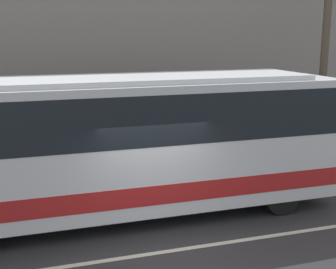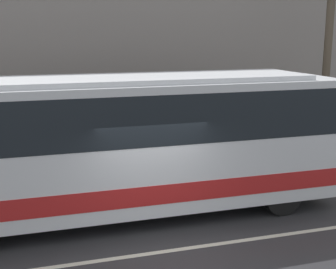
# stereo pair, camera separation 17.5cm
# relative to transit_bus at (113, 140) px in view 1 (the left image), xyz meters

# --- Properties ---
(ground_plane) EXTENTS (60.00, 60.00, 0.00)m
(ground_plane) POSITION_rel_transit_bus_xyz_m (0.65, -2.17, -1.94)
(ground_plane) COLOR #2D2D30
(sidewalk) EXTENTS (60.00, 3.15, 0.16)m
(sidewalk) POSITION_rel_transit_bus_xyz_m (0.65, 3.40, -1.85)
(sidewalk) COLOR #A09E99
(sidewalk) RESTS_ON ground_plane
(building_facade) EXTENTS (60.00, 0.35, 9.65)m
(building_facade) POSITION_rel_transit_bus_xyz_m (0.65, 5.12, 2.72)
(building_facade) COLOR gray
(building_facade) RESTS_ON ground_plane
(lane_stripe) EXTENTS (54.00, 0.14, 0.01)m
(lane_stripe) POSITION_rel_transit_bus_xyz_m (0.65, -2.17, -1.93)
(lane_stripe) COLOR beige
(lane_stripe) RESTS_ON ground_plane
(transit_bus) EXTENTS (11.23, 2.50, 3.43)m
(transit_bus) POSITION_rel_transit_bus_xyz_m (0.00, 0.00, 0.00)
(transit_bus) COLOR silver
(transit_bus) RESTS_ON ground_plane
(utility_pole_near) EXTENTS (0.26, 0.26, 6.67)m
(utility_pole_near) POSITION_rel_transit_bus_xyz_m (7.61, 2.54, 1.56)
(utility_pole_near) COLOR brown
(utility_pole_near) RESTS_ON sidewalk
(pedestrian_waiting) EXTENTS (0.36, 0.36, 1.67)m
(pedestrian_waiting) POSITION_rel_transit_bus_xyz_m (1.09, 3.89, -0.99)
(pedestrian_waiting) COLOR #333338
(pedestrian_waiting) RESTS_ON sidewalk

